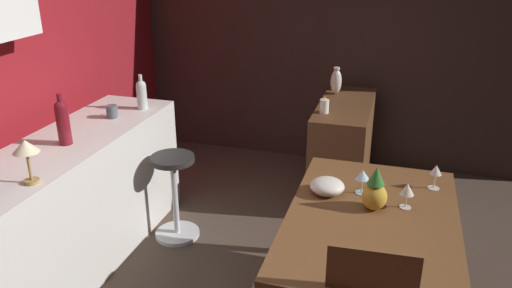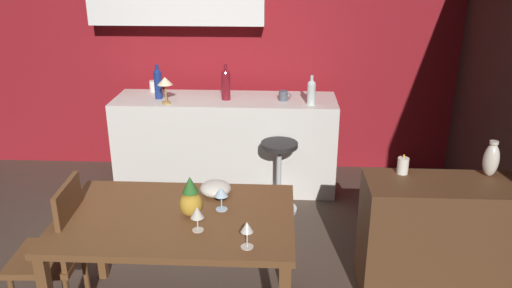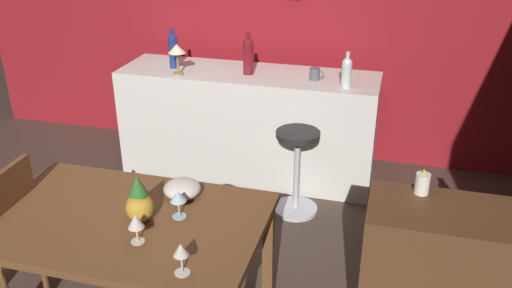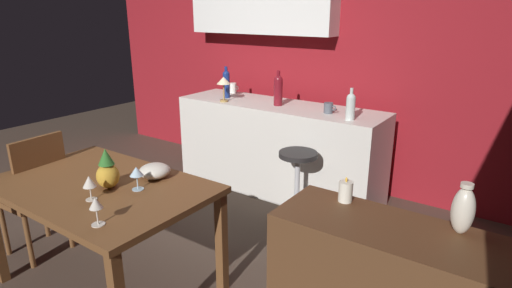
{
  "view_description": "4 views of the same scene",
  "coord_description": "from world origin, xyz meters",
  "views": [
    {
      "loc": [
        -2.3,
        -0.51,
        2.11
      ],
      "look_at": [
        0.8,
        0.41,
        0.79
      ],
      "focal_mm": 35.37,
      "sensor_mm": 36.0,
      "label": 1
    },
    {
      "loc": [
        0.72,
        -3.04,
        2.2
      ],
      "look_at": [
        0.54,
        0.52,
        0.83
      ],
      "focal_mm": 35.31,
      "sensor_mm": 36.0,
      "label": 2
    },
    {
      "loc": [
        1.34,
        -2.45,
        2.21
      ],
      "look_at": [
        0.59,
        0.32,
        0.86
      ],
      "focal_mm": 37.58,
      "sensor_mm": 36.0,
      "label": 3
    },
    {
      "loc": [
        2.3,
        -1.85,
        1.78
      ],
      "look_at": [
        0.65,
        0.5,
        0.85
      ],
      "focal_mm": 29.35,
      "sensor_mm": 36.0,
      "label": 4
    }
  ],
  "objects": [
    {
      "name": "wall_side_right",
      "position": [
        2.55,
        0.3,
        1.3
      ],
      "size": [
        0.1,
        4.4,
        2.6
      ],
      "primitive_type": "cube",
      "color": "#33231E",
      "rests_on": "ground_plane"
    },
    {
      "name": "dining_table",
      "position": [
        0.11,
        -0.44,
        0.66
      ],
      "size": [
        1.4,
        0.89,
        0.74
      ],
      "color": "brown",
      "rests_on": "ground_plane"
    },
    {
      "name": "kitchen_counter",
      "position": [
        0.19,
        1.53,
        0.45
      ],
      "size": [
        2.1,
        0.6,
        0.9
      ],
      "primitive_type": "cube",
      "color": "silver",
      "rests_on": "ground_plane"
    },
    {
      "name": "sideboard_cabinet",
      "position": [
        1.83,
        -0.08,
        0.41
      ],
      "size": [
        1.1,
        0.44,
        0.82
      ],
      "primitive_type": "cube",
      "color": "#56351E",
      "rests_on": "ground_plane"
    },
    {
      "name": "bar_stool",
      "position": [
        0.71,
        1.01,
        0.35
      ],
      "size": [
        0.34,
        0.34,
        0.66
      ],
      "color": "#262323",
      "rests_on": "ground_plane"
    },
    {
      "name": "wine_glass_left",
      "position": [
        0.38,
        -0.36,
        0.85
      ],
      "size": [
        0.08,
        0.08,
        0.15
      ],
      "color": "silver",
      "rests_on": "dining_table"
    },
    {
      "name": "wine_glass_right",
      "position": [
        0.56,
        -0.76,
        0.85
      ],
      "size": [
        0.07,
        0.07,
        0.15
      ],
      "color": "silver",
      "rests_on": "dining_table"
    },
    {
      "name": "wine_glass_center",
      "position": [
        0.27,
        -0.6,
        0.85
      ],
      "size": [
        0.08,
        0.08,
        0.15
      ],
      "color": "silver",
      "rests_on": "dining_table"
    },
    {
      "name": "pineapple_centerpiece",
      "position": [
        0.21,
        -0.44,
        0.85
      ],
      "size": [
        0.14,
        0.14,
        0.25
      ],
      "color": "gold",
      "rests_on": "dining_table"
    },
    {
      "name": "fruit_bowl",
      "position": [
        0.31,
        -0.16,
        0.79
      ],
      "size": [
        0.2,
        0.2,
        0.09
      ],
      "primitive_type": "ellipsoid",
      "color": "beige",
      "rests_on": "dining_table"
    },
    {
      "name": "wine_bottle_ruby",
      "position": [
        0.21,
        1.5,
        1.06
      ],
      "size": [
        0.08,
        0.08,
        0.33
      ],
      "color": "maroon",
      "rests_on": "kitchen_counter"
    },
    {
      "name": "wine_bottle_clear",
      "position": [
        0.99,
        1.38,
        1.02
      ],
      "size": [
        0.08,
        0.08,
        0.27
      ],
      "color": "silver",
      "rests_on": "kitchen_counter"
    },
    {
      "name": "cup_slate",
      "position": [
        0.74,
        1.49,
        0.95
      ],
      "size": [
        0.11,
        0.08,
        0.09
      ],
      "color": "#515660",
      "rests_on": "kitchen_counter"
    },
    {
      "name": "counter_lamp",
      "position": [
        -0.32,
        1.33,
        1.09
      ],
      "size": [
        0.14,
        0.14,
        0.25
      ],
      "color": "#A58447",
      "rests_on": "kitchen_counter"
    },
    {
      "name": "pillar_candle_tall",
      "position": [
        1.53,
        0.06,
        0.88
      ],
      "size": [
        0.07,
        0.07,
        0.14
      ],
      "color": "white",
      "rests_on": "sideboard_cabinet"
    },
    {
      "name": "vase_ceramic_ivory",
      "position": [
        2.09,
        0.05,
        0.93
      ],
      "size": [
        0.1,
        0.1,
        0.24
      ],
      "color": "beige",
      "rests_on": "sideboard_cabinet"
    }
  ]
}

